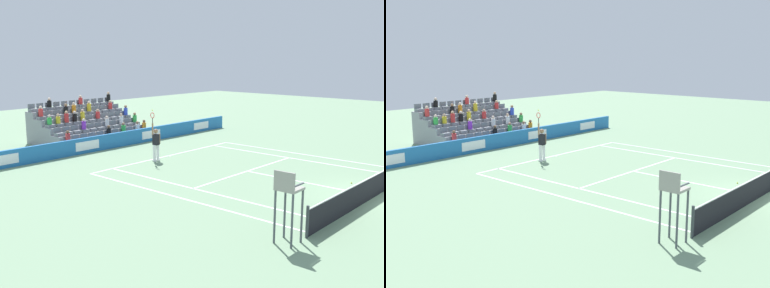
# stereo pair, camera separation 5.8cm
# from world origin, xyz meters

# --- Properties ---
(ground_plane) EXTENTS (80.00, 80.00, 0.00)m
(ground_plane) POSITION_xyz_m (0.00, 0.00, 0.00)
(ground_plane) COLOR gray
(line_baseline) EXTENTS (10.97, 0.10, 0.01)m
(line_baseline) POSITION_xyz_m (0.00, -11.89, 0.00)
(line_baseline) COLOR white
(line_baseline) RESTS_ON ground
(line_service) EXTENTS (8.23, 0.10, 0.01)m
(line_service) POSITION_xyz_m (0.00, -6.40, 0.00)
(line_service) COLOR white
(line_service) RESTS_ON ground
(line_centre_service) EXTENTS (0.10, 6.40, 0.01)m
(line_centre_service) POSITION_xyz_m (0.00, -3.20, 0.00)
(line_centre_service) COLOR white
(line_centre_service) RESTS_ON ground
(line_singles_sideline_left) EXTENTS (0.10, 11.89, 0.01)m
(line_singles_sideline_left) POSITION_xyz_m (4.12, -5.95, 0.00)
(line_singles_sideline_left) COLOR white
(line_singles_sideline_left) RESTS_ON ground
(line_singles_sideline_right) EXTENTS (0.10, 11.89, 0.01)m
(line_singles_sideline_right) POSITION_xyz_m (-4.12, -5.95, 0.00)
(line_singles_sideline_right) COLOR white
(line_singles_sideline_right) RESTS_ON ground
(line_doubles_sideline_left) EXTENTS (0.10, 11.89, 0.01)m
(line_doubles_sideline_left) POSITION_xyz_m (5.49, -5.95, 0.00)
(line_doubles_sideline_left) COLOR white
(line_doubles_sideline_left) RESTS_ON ground
(line_doubles_sideline_right) EXTENTS (0.10, 11.89, 0.01)m
(line_doubles_sideline_right) POSITION_xyz_m (-5.49, -5.95, 0.00)
(line_doubles_sideline_right) COLOR white
(line_doubles_sideline_right) RESTS_ON ground
(line_centre_mark) EXTENTS (0.10, 0.20, 0.01)m
(line_centre_mark) POSITION_xyz_m (0.00, -11.79, 0.00)
(line_centre_mark) COLOR white
(line_centre_mark) RESTS_ON ground
(sponsor_barrier) EXTENTS (20.81, 0.22, 0.92)m
(sponsor_barrier) POSITION_xyz_m (0.00, -16.11, 0.46)
(sponsor_barrier) COLOR #1E66AD
(sponsor_barrier) RESTS_ON ground
(tennis_net) EXTENTS (11.97, 0.10, 1.07)m
(tennis_net) POSITION_xyz_m (0.00, 0.00, 0.49)
(tennis_net) COLOR #33383D
(tennis_net) RESTS_ON ground
(tennis_player) EXTENTS (0.53, 0.37, 2.85)m
(tennis_player) POSITION_xyz_m (1.41, -11.46, 0.99)
(tennis_player) COLOR white
(tennis_player) RESTS_ON ground
(umpire_chair) EXTENTS (0.70, 0.70, 2.34)m
(umpire_chair) POSITION_xyz_m (6.76, -0.26, 1.52)
(umpire_chair) COLOR #474C54
(umpire_chair) RESTS_ON ground
(stadium_stand) EXTENTS (6.82, 4.75, 3.02)m
(stadium_stand) POSITION_xyz_m (-0.00, -19.66, 0.83)
(stadium_stand) COLOR gray
(stadium_stand) RESTS_ON ground
(loose_tennis_ball) EXTENTS (0.07, 0.07, 0.07)m
(loose_tennis_ball) POSITION_xyz_m (-1.22, -1.54, 0.03)
(loose_tennis_ball) COLOR #D1E533
(loose_tennis_ball) RESTS_ON ground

